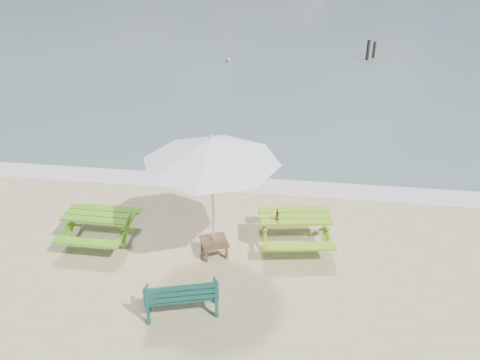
# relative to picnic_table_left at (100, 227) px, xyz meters

# --- Properties ---
(foam_strip) EXTENTS (22.00, 0.90, 0.01)m
(foam_strip) POSITION_rel_picnic_table_left_xyz_m (2.44, 2.97, -0.32)
(foam_strip) COLOR silver
(foam_strip) RESTS_ON ground
(picnic_table_left) EXTENTS (1.44, 1.60, 0.68)m
(picnic_table_left) POSITION_rel_picnic_table_left_xyz_m (0.00, 0.00, 0.00)
(picnic_table_left) COLOR #559B17
(picnic_table_left) RESTS_ON ground
(picnic_table_right) EXTENTS (1.76, 1.90, 0.72)m
(picnic_table_right) POSITION_rel_picnic_table_left_xyz_m (4.27, 0.44, 0.02)
(picnic_table_right) COLOR #73A519
(picnic_table_right) RESTS_ON ground
(park_bench) EXTENTS (1.35, 0.77, 0.79)m
(park_bench) POSITION_rel_picnic_table_left_xyz_m (2.36, -1.99, -0.09)
(park_bench) COLOR #10433A
(park_bench) RESTS_ON ground
(side_table) EXTENTS (0.71, 0.71, 0.35)m
(side_table) POSITION_rel_picnic_table_left_xyz_m (2.60, -0.19, -0.15)
(side_table) COLOR brown
(side_table) RESTS_ON ground
(patio_umbrella) EXTENTS (3.55, 3.55, 2.68)m
(patio_umbrella) POSITION_rel_picnic_table_left_xyz_m (2.60, -0.19, 2.10)
(patio_umbrella) COLOR silver
(patio_umbrella) RESTS_ON ground
(beer_bottle) EXTENTS (0.07, 0.07, 0.27)m
(beer_bottle) POSITION_rel_picnic_table_left_xyz_m (3.89, 0.22, 0.48)
(beer_bottle) COLOR brown
(beer_bottle) RESTS_ON picnic_table_right
(swimmer) EXTENTS (0.62, 0.45, 1.59)m
(swimmer) POSITION_rel_picnic_table_left_xyz_m (0.23, 16.56, -0.90)
(swimmer) COLOR tan
(swimmer) RESTS_ON ground
(mooring_pilings) EXTENTS (0.56, 0.76, 1.26)m
(mooring_pilings) POSITION_rel_picnic_table_left_xyz_m (7.80, 18.28, 0.06)
(mooring_pilings) COLOR black
(mooring_pilings) RESTS_ON ground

